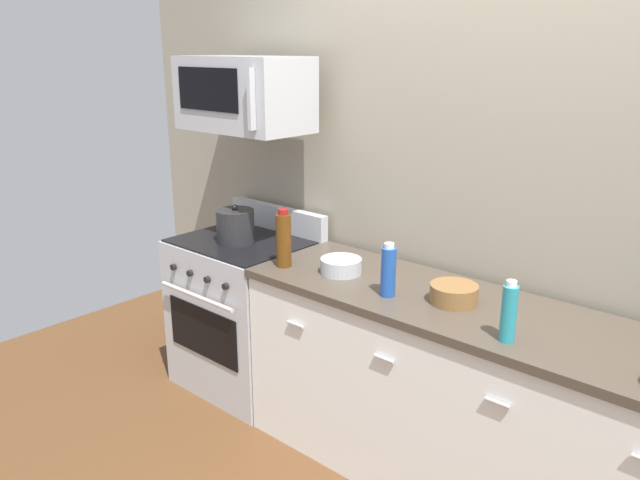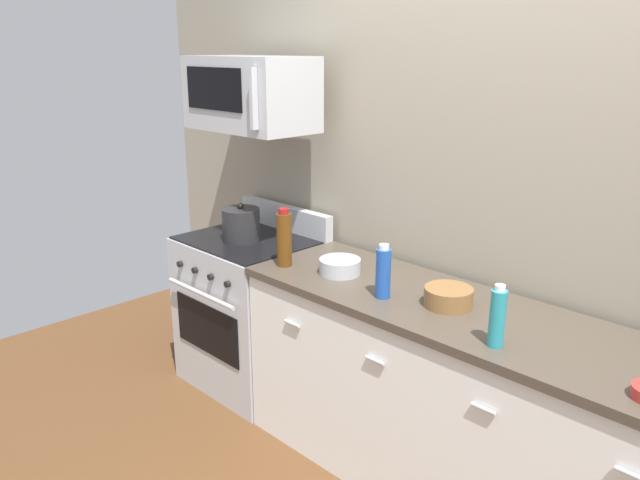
{
  "view_description": "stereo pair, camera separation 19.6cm",
  "coord_description": "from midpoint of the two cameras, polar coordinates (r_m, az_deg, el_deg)",
  "views": [
    {
      "loc": [
        1.13,
        -2.31,
        2.0
      ],
      "look_at": [
        -0.87,
        -0.05,
        1.07
      ],
      "focal_mm": 35.26,
      "sensor_mm": 36.0,
      "label": 1
    },
    {
      "loc": [
        1.27,
        -2.18,
        2.0
      ],
      "look_at": [
        -0.87,
        -0.05,
        1.07
      ],
      "focal_mm": 35.26,
      "sensor_mm": 36.0,
      "label": 2
    }
  ],
  "objects": [
    {
      "name": "back_wall",
      "position": [
        2.99,
        20.32,
        3.53
      ],
      "size": [
        5.36,
        0.1,
        2.7
      ],
      "primitive_type": "cube",
      "color": "#9E937F",
      "rests_on": "ground_plane"
    },
    {
      "name": "counter_unit",
      "position": [
        2.98,
        14.97,
        -14.62
      ],
      "size": [
        2.27,
        0.66,
        0.92
      ],
      "color": "white",
      "rests_on": "ground_plane"
    },
    {
      "name": "range_oven",
      "position": [
        3.85,
        -4.79,
        -6.34
      ],
      "size": [
        0.76,
        0.69,
        1.07
      ],
      "color": "#B7BABF",
      "rests_on": "ground_plane"
    },
    {
      "name": "microwave",
      "position": [
        3.56,
        -4.75,
        13.11
      ],
      "size": [
        0.74,
        0.44,
        0.4
      ],
      "color": "#B7BABF"
    },
    {
      "name": "bottle_soda_blue",
      "position": [
        2.82,
        7.74,
        -2.95
      ],
      "size": [
        0.07,
        0.07,
        0.25
      ],
      "color": "#1E4CA5",
      "rests_on": "countertop_slab"
    },
    {
      "name": "bottle_dish_soap",
      "position": [
        2.47,
        18.02,
        -6.72
      ],
      "size": [
        0.06,
        0.06,
        0.25
      ],
      "color": "teal",
      "rests_on": "countertop_slab"
    },
    {
      "name": "bottle_wine_amber",
      "position": [
        3.19,
        -1.53,
        0.1
      ],
      "size": [
        0.08,
        0.08,
        0.3
      ],
      "color": "#59330F",
      "rests_on": "countertop_slab"
    },
    {
      "name": "bowl_wooden_salad",
      "position": [
        2.8,
        13.55,
        -5.02
      ],
      "size": [
        0.21,
        0.21,
        0.08
      ],
      "color": "brown",
      "rests_on": "countertop_slab"
    },
    {
      "name": "bowl_steel_prep",
      "position": [
        3.11,
        3.63,
        -2.37
      ],
      "size": [
        0.21,
        0.21,
        0.08
      ],
      "color": "#B2B5BA",
      "rests_on": "countertop_slab"
    },
    {
      "name": "stockpot",
      "position": [
        3.63,
        -5.65,
        1.39
      ],
      "size": [
        0.22,
        0.22,
        0.22
      ],
      "color": "#262628",
      "rests_on": "range_oven"
    }
  ]
}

